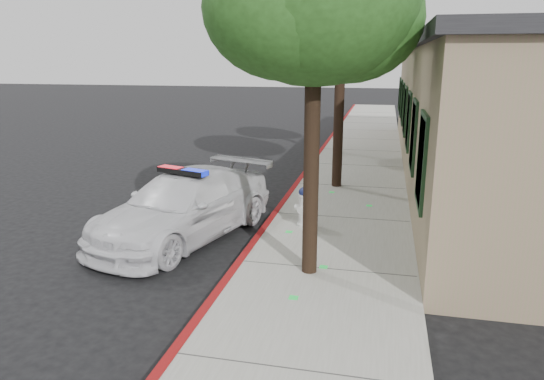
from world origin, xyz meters
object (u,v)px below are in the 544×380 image
at_px(police_car, 184,206).
at_px(fire_hydrant, 306,206).
at_px(street_tree_mid, 343,11).
at_px(street_tree_far, 340,50).
at_px(clapboard_building, 522,111).
at_px(street_tree_near, 315,5).

relative_size(police_car, fire_hydrant, 5.65).
bearing_deg(fire_hydrant, street_tree_mid, 104.95).
bearing_deg(police_car, street_tree_far, 93.90).
xyz_separation_m(clapboard_building, street_tree_mid, (-5.44, -3.03, 2.79)).
bearing_deg(street_tree_mid, police_car, -121.16).
distance_m(police_car, street_tree_mid, 6.86).
height_order(police_car, fire_hydrant, police_car).
distance_m(fire_hydrant, street_tree_far, 9.71).
bearing_deg(street_tree_far, fire_hydrant, -88.79).
bearing_deg(street_tree_far, police_car, -102.85).
relative_size(clapboard_building, street_tree_mid, 3.30).
distance_m(clapboard_building, fire_hydrant, 9.06).
distance_m(street_tree_near, street_tree_mid, 6.17).
bearing_deg(street_tree_near, clapboard_building, 59.90).
height_order(police_car, street_tree_far, street_tree_far).
height_order(street_tree_near, street_tree_far, street_tree_near).
bearing_deg(street_tree_near, police_car, 152.39).
bearing_deg(street_tree_far, clapboard_building, -20.95).
height_order(fire_hydrant, street_tree_far, street_tree_far).
distance_m(police_car, street_tree_far, 10.72).
xyz_separation_m(fire_hydrant, street_tree_mid, (0.34, 3.78, 4.31)).
xyz_separation_m(clapboard_building, fire_hydrant, (-5.78, -6.81, -1.52)).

